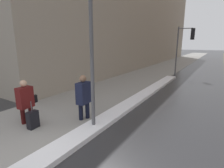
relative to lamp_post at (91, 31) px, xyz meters
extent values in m
plane|color=#2D2D30|center=(-0.17, -1.93, -3.14)|extent=(160.00, 160.00, 0.00)
cube|color=gray|center=(-2.17, 13.07, -3.14)|extent=(4.00, 80.00, 0.01)
cube|color=white|center=(0.04, 3.71, -3.06)|extent=(0.69, 13.25, 0.15)
cube|color=gray|center=(-7.17, 18.07, 2.92)|extent=(6.00, 36.00, 12.12)
cylinder|color=#515156|center=(0.00, 0.00, -0.61)|extent=(0.12, 0.12, 5.07)
cylinder|color=#515156|center=(0.07, 11.39, -1.09)|extent=(0.11, 0.11, 4.11)
cylinder|color=#515156|center=(0.61, 11.48, 0.82)|extent=(1.10, 0.26, 0.07)
cube|color=black|center=(1.15, 11.57, 0.37)|extent=(0.33, 0.25, 0.90)
sphere|color=red|center=(1.13, 11.69, 0.66)|extent=(0.19, 0.19, 0.19)
sphere|color=orange|center=(1.13, 11.69, 0.37)|extent=(0.19, 0.19, 0.19)
sphere|color=green|center=(1.13, 11.69, 0.08)|extent=(0.19, 0.19, 0.19)
cylinder|color=#340C0C|center=(-2.20, -0.81, -2.72)|extent=(0.15, 0.15, 0.84)
cylinder|color=#340C0C|center=(-2.30, -1.04, -2.72)|extent=(0.15, 0.15, 0.84)
cube|color=#561414|center=(-2.25, -0.93, -2.18)|extent=(0.34, 0.53, 0.74)
sphere|color=tan|center=(-2.25, -0.93, -1.68)|extent=(0.23, 0.23, 0.23)
cube|color=black|center=(-2.28, -0.57, -2.34)|extent=(0.12, 0.23, 0.28)
cylinder|color=black|center=(-0.71, 0.54, -2.69)|extent=(0.16, 0.16, 0.90)
cylinder|color=black|center=(-0.81, 0.28, -2.69)|extent=(0.16, 0.16, 0.90)
cube|color=#191E38|center=(-0.76, 0.41, -2.12)|extent=(0.36, 0.57, 0.79)
sphere|color=#8C664C|center=(-0.76, 0.41, -1.58)|extent=(0.24, 0.24, 0.24)
cube|color=black|center=(-1.73, -1.05, -2.84)|extent=(0.25, 0.38, 0.60)
cylinder|color=#4C4C51|center=(-1.73, -1.05, -2.37)|extent=(0.02, 0.02, 0.35)
camera|label=1|loc=(3.36, -4.22, -0.35)|focal=28.00mm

